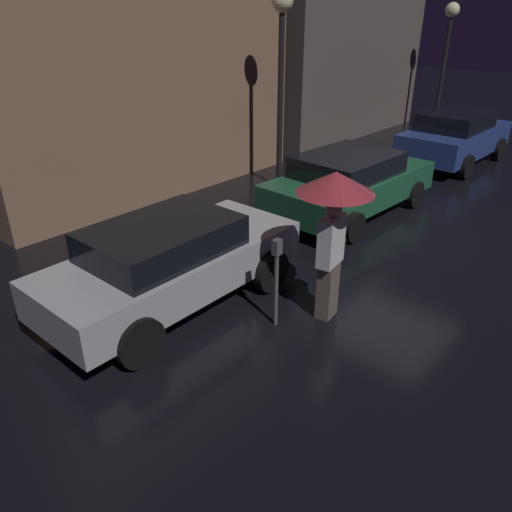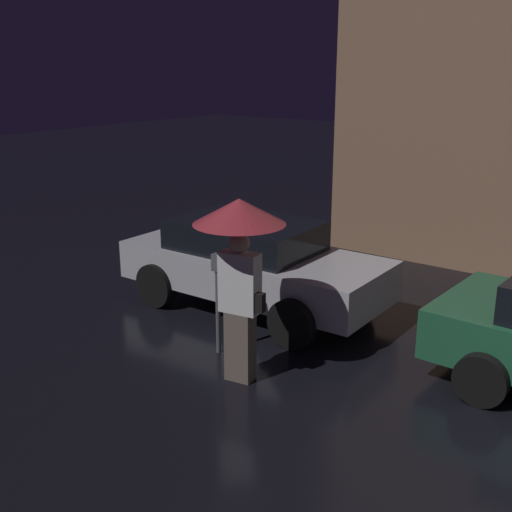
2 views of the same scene
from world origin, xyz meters
name	(u,v)px [view 1 (image 1 of 2)]	position (x,y,z in m)	size (l,w,h in m)	color
ground_plane	(401,231)	(0.00, 0.00, 0.00)	(60.00, 60.00, 0.00)	black
building_facade_left	(122,4)	(-1.74, 6.50, 4.18)	(7.97, 3.00, 8.36)	#8C664C
building_facade_right	(334,19)	(6.65, 6.50, 3.73)	(7.20, 3.00, 7.47)	#564C47
parked_car_silver	(171,261)	(-4.93, 1.28, 0.74)	(4.13, 1.88, 1.37)	#B7B7BF
parked_car_green	(349,182)	(0.11, 1.40, 0.71)	(4.19, 2.05, 1.35)	#1E5638
parked_car_blue	(454,136)	(5.49, 1.31, 0.79)	(4.02, 2.00, 1.49)	navy
pedestrian_with_umbrella	(334,208)	(-3.62, -0.66, 1.71)	(1.06, 1.06, 2.21)	#66564C
parking_meter	(276,274)	(-4.31, -0.25, 0.83)	(0.12, 0.10, 1.35)	#4C5154
street_lamp_near	(281,46)	(0.51, 3.71, 3.32)	(0.48, 0.48, 4.48)	black
street_lamp_far	(448,37)	(9.47, 3.62, 3.18)	(0.48, 0.48, 4.27)	black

